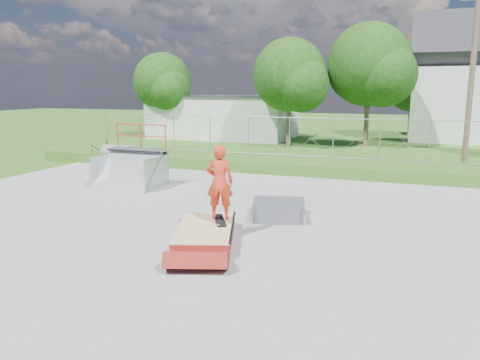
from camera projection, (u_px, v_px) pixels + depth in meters
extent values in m
plane|color=#2B5117|center=(187.00, 229.00, 12.11)|extent=(120.00, 120.00, 0.00)
cube|color=gray|center=(187.00, 228.00, 12.11)|extent=(20.00, 16.00, 0.04)
cube|color=#2B5117|center=(283.00, 165.00, 20.80)|extent=(24.00, 3.00, 0.50)
cube|color=maroon|center=(206.00, 235.00, 11.04)|extent=(2.02, 2.87, 0.37)
cube|color=tan|center=(206.00, 227.00, 11.00)|extent=(2.05, 2.90, 0.03)
cube|color=black|center=(220.00, 221.00, 11.26)|extent=(0.60, 0.80, 0.13)
imported|color=red|center=(220.00, 185.00, 11.09)|extent=(0.72, 0.55, 1.78)
cube|color=silver|center=(224.00, 117.00, 34.80)|extent=(10.00, 6.00, 3.00)
cube|color=silver|center=(472.00, 105.00, 32.46)|extent=(8.00, 6.00, 5.00)
cube|color=#2A292E|center=(477.00, 54.00, 31.81)|extent=(8.40, 6.08, 6.08)
cylinder|color=brown|center=(472.00, 79.00, 19.81)|extent=(0.24, 0.24, 8.00)
cylinder|color=brown|center=(289.00, 127.00, 29.12)|extent=(0.30, 0.30, 2.45)
sphere|color=#17360E|center=(290.00, 75.00, 28.51)|extent=(4.48, 4.48, 4.48)
sphere|color=#17360E|center=(301.00, 84.00, 27.81)|extent=(3.36, 3.36, 3.36)
cylinder|color=brown|center=(366.00, 124.00, 29.38)|extent=(0.30, 0.30, 2.80)
sphere|color=#17360E|center=(369.00, 65.00, 28.68)|extent=(5.12, 5.12, 5.12)
sphere|color=#17360E|center=(384.00, 75.00, 27.89)|extent=(3.84, 3.84, 3.84)
cylinder|color=brown|center=(163.00, 123.00, 34.41)|extent=(0.30, 0.30, 2.27)
sphere|color=#17360E|center=(162.00, 82.00, 33.84)|extent=(4.16, 4.16, 4.16)
sphere|color=#17360E|center=(168.00, 89.00, 33.19)|extent=(3.12, 3.12, 3.12)
cylinder|color=brown|center=(410.00, 122.00, 35.95)|extent=(0.30, 0.30, 2.10)
sphere|color=#17360E|center=(412.00, 86.00, 35.43)|extent=(3.84, 3.84, 3.84)
sphere|color=#17360E|center=(422.00, 93.00, 34.83)|extent=(2.88, 2.88, 2.88)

